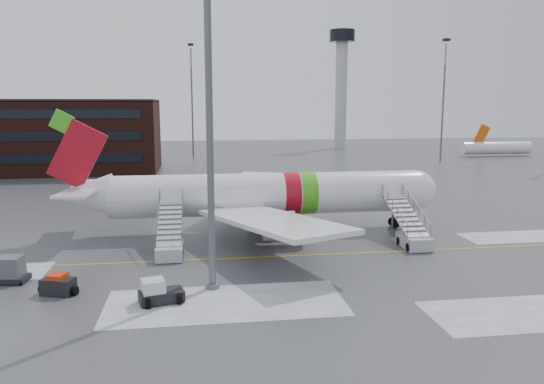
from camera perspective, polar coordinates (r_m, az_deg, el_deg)
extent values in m
plane|color=#494C4F|center=(42.12, 2.42, -6.50)|extent=(260.00, 260.00, 0.00)
cylinder|color=white|center=(48.09, -0.34, -0.20)|extent=(28.00, 3.80, 3.80)
sphere|color=white|center=(51.88, 15.16, 0.18)|extent=(3.80, 3.80, 3.80)
cube|color=black|center=(52.23, 16.24, 0.75)|extent=(1.09, 1.60, 0.97)
cone|color=white|center=(48.61, -19.86, -0.36)|extent=(5.20, 3.72, 3.72)
cube|color=#A50C1B|center=(48.19, -20.22, 3.80)|extent=(5.27, 0.30, 6.09)
cube|color=#47B21C|center=(48.26, -21.69, 7.05)|extent=(2.16, 0.26, 2.16)
cube|color=white|center=(51.00, -19.11, 0.86)|extent=(3.07, 4.85, 0.18)
cube|color=white|center=(45.96, -20.30, -0.11)|extent=(3.07, 4.85, 0.18)
cube|color=white|center=(56.40, -2.54, 0.62)|extent=(10.72, 15.97, 1.13)
cube|color=white|center=(39.81, -0.08, -3.13)|extent=(10.72, 15.97, 1.13)
cylinder|color=white|center=(53.57, -0.58, -1.31)|extent=(3.40, 2.10, 2.10)
cylinder|color=white|center=(43.52, 1.26, -3.86)|extent=(3.40, 2.10, 2.10)
cylinder|color=#595B60|center=(51.60, 12.99, -2.72)|extent=(0.20, 0.20, 1.80)
cylinder|color=black|center=(51.69, 12.97, -3.20)|extent=(0.90, 0.56, 0.90)
cylinder|color=black|center=(50.95, -1.27, -3.14)|extent=(0.90, 0.56, 0.90)
cylinder|color=black|center=(46.32, -0.54, -4.43)|extent=(0.90, 0.56, 0.90)
cube|color=#A9ABB0|center=(44.72, 15.08, -5.14)|extent=(2.00, 3.20, 1.00)
cube|color=#A9ABB0|center=(46.22, 14.15, -2.50)|extent=(1.90, 5.87, 2.52)
cube|color=#A9ABB0|center=(49.01, 12.74, -0.37)|extent=(1.90, 1.40, 0.15)
cylinder|color=#595B60|center=(48.96, 12.84, -2.41)|extent=(0.16, 0.16, 3.40)
cylinder|color=black|center=(43.53, 14.49, -5.79)|extent=(0.25, 0.70, 0.70)
cylinder|color=black|center=(46.01, 15.61, -5.01)|extent=(0.25, 0.70, 0.70)
cube|color=#B2B5BA|center=(41.22, -10.95, -6.23)|extent=(2.00, 3.20, 1.00)
cube|color=#B2B5BA|center=(42.84, -10.90, -3.32)|extent=(1.90, 5.87, 2.52)
cube|color=#B2B5BA|center=(45.84, -10.77, -0.98)|extent=(1.90, 1.40, 0.15)
cylinder|color=#595B60|center=(45.78, -10.72, -3.16)|extent=(0.16, 0.16, 3.40)
cylinder|color=black|center=(40.37, -12.29, -6.91)|extent=(0.25, 0.70, 0.70)
cylinder|color=black|center=(42.20, -9.66, -6.10)|extent=(0.25, 0.70, 0.70)
cube|color=black|center=(32.44, -11.81, -10.89)|extent=(2.81, 1.95, 0.64)
cube|color=silver|center=(32.16, -12.66, -9.90)|extent=(1.55, 1.55, 0.82)
cube|color=black|center=(32.05, -12.68, -9.36)|extent=(1.35, 1.42, 0.14)
cylinder|color=black|center=(31.75, -13.24, -11.58)|extent=(0.42, 0.69, 0.64)
cylinder|color=black|center=(32.05, -9.96, -11.26)|extent=(0.42, 0.69, 0.64)
cylinder|color=black|center=(32.93, -13.60, -10.81)|extent=(0.42, 0.69, 0.64)
cylinder|color=black|center=(33.23, -10.45, -10.51)|extent=(0.42, 0.69, 0.64)
cube|color=black|center=(39.22, -26.27, -8.35)|extent=(2.26, 1.76, 0.33)
cube|color=#57595E|center=(39.01, -26.35, -7.28)|extent=(1.68, 1.60, 1.43)
cylinder|color=black|center=(39.57, -24.64, -8.22)|extent=(0.20, 0.30, 0.29)
cube|color=black|center=(35.60, -22.01, -9.35)|extent=(2.18, 1.71, 0.95)
cube|color=red|center=(35.42, -22.07, -8.47)|extent=(1.25, 1.31, 0.38)
cylinder|color=black|center=(35.86, -23.19, -9.69)|extent=(1.09, 0.86, 0.57)
cylinder|color=black|center=(35.50, -20.78, -9.73)|extent=(1.09, 0.86, 0.57)
cylinder|color=#595B60|center=(32.55, -6.70, 5.59)|extent=(0.44, 0.44, 18.84)
cylinder|color=#595B60|center=(34.43, -6.40, -9.99)|extent=(0.90, 0.90, 0.30)
cylinder|color=#B2B5BA|center=(139.94, 7.43, 10.40)|extent=(3.00, 3.00, 28.00)
cylinder|color=black|center=(140.94, 7.56, 16.31)|extent=(6.40, 6.40, 3.00)
cylinder|color=#595B60|center=(113.23, 17.88, 8.03)|extent=(0.36, 0.36, 19.20)
cylinder|color=#CC7272|center=(113.61, 18.18, 13.85)|extent=(0.32, 0.32, 4.32)
cube|color=black|center=(113.89, 18.26, 15.29)|extent=(1.20, 1.20, 0.50)
cylinder|color=#595B60|center=(117.80, -8.57, 8.42)|extent=(0.36, 0.36, 19.20)
cylinder|color=#CC7272|center=(118.17, -8.71, 14.01)|extent=(0.32, 0.32, 4.32)
cube|color=black|center=(118.43, -8.75, 15.40)|extent=(1.20, 1.20, 0.50)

